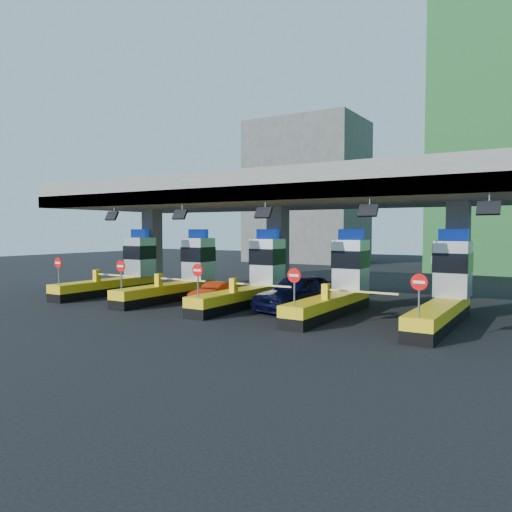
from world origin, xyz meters
The scene contains 10 objects.
ground centered at (0.00, 0.00, 0.00)m, with size 120.00×120.00×0.00m, color black.
toll_canopy centered at (0.00, 2.87, 6.13)m, with size 28.00×12.09×7.00m.
toll_lane_far_left centered at (-10.00, 0.28, 1.40)m, with size 4.43×8.00×4.16m.
toll_lane_left centered at (-5.00, 0.28, 1.40)m, with size 4.43×8.00×4.16m.
toll_lane_center centered at (0.00, 0.28, 1.40)m, with size 4.43×8.00×4.16m.
toll_lane_right centered at (5.00, 0.28, 1.40)m, with size 4.43×8.00×4.16m.
toll_lane_far_right centered at (10.00, 0.28, 1.40)m, with size 4.43×8.00×4.16m.
bg_building_concrete centered at (-14.00, 36.00, 9.00)m, with size 14.00×10.00×18.00m, color #4C4C49.
van centered at (2.90, -0.09, 0.93)m, with size 2.19×5.45×1.86m, color black.
red_car centered at (-2.14, -0.27, 0.59)m, with size 1.25×3.59×1.18m, color #B42C0D.
Camera 1 is at (14.30, -22.75, 4.11)m, focal length 35.00 mm.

